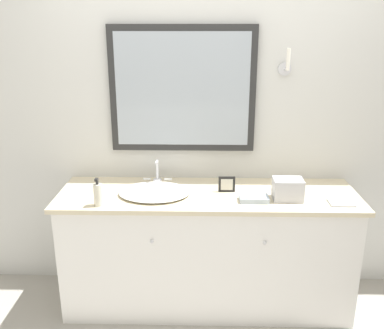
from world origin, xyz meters
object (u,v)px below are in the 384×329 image
object	(u,v)px
picture_frame	(227,184)
soap_bottle	(98,194)
appliance_box	(288,189)
sink_basin	(155,191)

from	to	relation	value
picture_frame	soap_bottle	bearing A→B (deg)	-162.77
appliance_box	picture_frame	xyz separation A→B (m)	(-0.38, 0.12, -0.01)
sink_basin	picture_frame	distance (m)	0.49
soap_bottle	appliance_box	distance (m)	1.20
soap_bottle	appliance_box	xyz separation A→B (m)	(1.19, 0.13, -0.01)
sink_basin	picture_frame	size ratio (longest dim) A/B	4.27
sink_basin	soap_bottle	world-z (taller)	soap_bottle
appliance_box	picture_frame	bearing A→B (deg)	162.28
picture_frame	appliance_box	bearing A→B (deg)	-17.72
soap_bottle	appliance_box	bearing A→B (deg)	6.14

